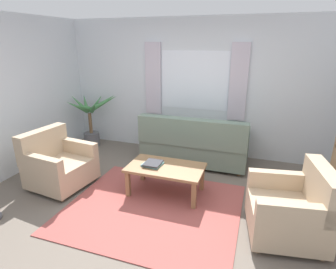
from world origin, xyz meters
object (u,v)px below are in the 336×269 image
object	(u,v)px
couch	(194,145)
armchair_right	(292,209)
armchair_left	(58,164)
book_stack_on_table	(153,164)
coffee_table	(166,170)
potted_plant	(91,119)

from	to	relation	value
couch	armchair_right	distance (m)	2.22
armchair_left	book_stack_on_table	bearing A→B (deg)	-72.65
couch	coffee_table	distance (m)	1.19
armchair_left	coffee_table	distance (m)	1.70
armchair_right	couch	bearing A→B (deg)	-145.30
armchair_right	potted_plant	size ratio (longest dim) A/B	0.82
armchair_left	coffee_table	size ratio (longest dim) A/B	0.85
couch	potted_plant	xyz separation A→B (m)	(-2.29, 0.19, 0.23)
armchair_left	coffee_table	xyz separation A→B (m)	(1.67, 0.30, 0.03)
armchair_right	potted_plant	bearing A→B (deg)	-124.10
armchair_left	book_stack_on_table	size ratio (longest dim) A/B	3.19
armchair_right	book_stack_on_table	world-z (taller)	armchair_right
potted_plant	armchair_left	bearing A→B (deg)	-73.72
armchair_right	book_stack_on_table	bearing A→B (deg)	-111.29
couch	armchair_left	bearing A→B (deg)	39.19
coffee_table	potted_plant	size ratio (longest dim) A/B	0.94
coffee_table	book_stack_on_table	bearing A→B (deg)	-173.39
armchair_left	book_stack_on_table	world-z (taller)	armchair_left
coffee_table	armchair_left	bearing A→B (deg)	-169.94
armchair_left	armchair_right	distance (m)	3.34
armchair_right	coffee_table	world-z (taller)	armchair_right
coffee_table	potted_plant	bearing A→B (deg)	147.65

